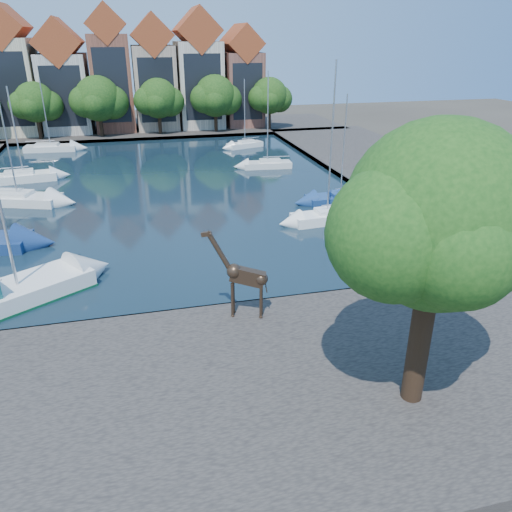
{
  "coord_description": "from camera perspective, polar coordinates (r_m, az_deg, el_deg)",
  "views": [
    {
      "loc": [
        -2.05,
        -22.58,
        13.34
      ],
      "look_at": [
        3.48,
        -0.18,
        3.09
      ],
      "focal_mm": 35.0,
      "sensor_mm": 36.0,
      "label": 1
    }
  ],
  "objects": [
    {
      "name": "giraffe_statue",
      "position": [
        24.13,
        -1.54,
        -2.28
      ],
      "size": [
        3.02,
        1.31,
        4.43
      ],
      "color": "#39291C",
      "rests_on": "near_quay"
    },
    {
      "name": "far_tree_mid_east",
      "position": [
        73.65,
        -11.04,
        17.13
      ],
      "size": [
        7.02,
        5.4,
        7.52
      ],
      "color": "#332114",
      "rests_on": "far_quay"
    },
    {
      "name": "sailboat_left_c",
      "position": [
        47.49,
        -25.54,
        6.08
      ],
      "size": [
        7.51,
        4.76,
        10.88
      ],
      "color": "white",
      "rests_on": "water_basin"
    },
    {
      "name": "sailboat_left_e",
      "position": [
        68.52,
        -22.42,
        11.47
      ],
      "size": [
        6.28,
        2.65,
        8.63
      ],
      "color": "silver",
      "rests_on": "water_basin"
    },
    {
      "name": "townhouse_east_inner",
      "position": [
        78.87,
        -11.55,
        19.43
      ],
      "size": [
        5.94,
        9.18,
        15.79
      ],
      "color": "tan",
      "rests_on": "far_quay"
    },
    {
      "name": "sailboat_right_a",
      "position": [
        38.93,
        8.13,
        4.73
      ],
      "size": [
        5.66,
        2.39,
        11.75
      ],
      "color": "white",
      "rests_on": "water_basin"
    },
    {
      "name": "townhouse_west_mid",
      "position": [
        80.14,
        -25.95,
        18.06
      ],
      "size": [
        5.94,
        9.18,
        16.79
      ],
      "color": "beige",
      "rests_on": "far_quay"
    },
    {
      "name": "townhouse_east_mid",
      "position": [
        79.45,
        -6.6,
        20.02
      ],
      "size": [
        6.43,
        9.18,
        16.65
      ],
      "color": "beige",
      "rests_on": "far_quay"
    },
    {
      "name": "far_tree_mid_west",
      "position": [
        73.62,
        -17.52,
        16.63
      ],
      "size": [
        7.8,
        6.0,
        8.0
      ],
      "color": "#332114",
      "rests_on": "far_quay"
    },
    {
      "name": "far_tree_far_east",
      "position": [
        76.25,
        1.62,
        17.72
      ],
      "size": [
        6.76,
        5.2,
        7.36
      ],
      "color": "#332114",
      "rests_on": "far_quay"
    },
    {
      "name": "far_quay",
      "position": [
        79.69,
        -12.57,
        13.94
      ],
      "size": [
        60.0,
        16.0,
        0.5
      ],
      "primitive_type": "cube",
      "color": "#443F3B",
      "rests_on": "ground"
    },
    {
      "name": "water_basin",
      "position": [
        48.49,
        -11.0,
        7.59
      ],
      "size": [
        38.0,
        50.0,
        0.08
      ],
      "primitive_type": "cube",
      "color": "black",
      "rests_on": "ground"
    },
    {
      "name": "sailboat_right_d",
      "position": [
        65.71,
        -1.28,
        12.73
      ],
      "size": [
        4.92,
        3.01,
        8.33
      ],
      "color": "white",
      "rests_on": "water_basin"
    },
    {
      "name": "townhouse_east_end",
      "position": [
        80.64,
        -1.71,
        19.51
      ],
      "size": [
        5.44,
        9.18,
        14.43
      ],
      "color": "brown",
      "rests_on": "far_quay"
    },
    {
      "name": "ground",
      "position": [
        26.31,
        -7.52,
        -6.75
      ],
      "size": [
        160.0,
        160.0,
        0.0
      ],
      "primitive_type": "plane",
      "color": "#38332B",
      "rests_on": "ground"
    },
    {
      "name": "plane_tree",
      "position": [
        17.6,
        20.42,
        3.62
      ],
      "size": [
        8.32,
        6.4,
        10.62
      ],
      "color": "#332114",
      "rests_on": "near_quay"
    },
    {
      "name": "right_quay",
      "position": [
        55.43,
        16.03,
        9.37
      ],
      "size": [
        14.0,
        52.0,
        0.5
      ],
      "primitive_type": "cube",
      "color": "#443F3B",
      "rests_on": "ground"
    },
    {
      "name": "townhouse_west_inner",
      "position": [
        79.25,
        -21.03,
        18.13
      ],
      "size": [
        6.43,
        9.18,
        15.15
      ],
      "color": "beige",
      "rests_on": "far_quay"
    },
    {
      "name": "far_tree_west",
      "position": [
        74.49,
        -23.86,
        15.65
      ],
      "size": [
        6.76,
        5.2,
        7.36
      ],
      "color": "#332114",
      "rests_on": "far_quay"
    },
    {
      "name": "sailboat_right_c",
      "position": [
        55.13,
        1.31,
        10.58
      ],
      "size": [
        5.3,
        2.29,
        9.96
      ],
      "color": "silver",
      "rests_on": "water_basin"
    },
    {
      "name": "near_quay",
      "position": [
        20.45,
        -5.09,
        -15.95
      ],
      "size": [
        50.0,
        14.0,
        0.5
      ],
      "primitive_type": "cube",
      "color": "#443F3B",
      "rests_on": "ground"
    },
    {
      "name": "far_tree_east",
      "position": [
        74.52,
        -4.61,
        17.63
      ],
      "size": [
        7.54,
        5.8,
        7.84
      ],
      "color": "#332114",
      "rests_on": "far_quay"
    },
    {
      "name": "sailboat_left_d",
      "position": [
        54.78,
        -25.02,
        8.35
      ],
      "size": [
        6.22,
        2.88,
        8.97
      ],
      "color": "white",
      "rests_on": "water_basin"
    },
    {
      "name": "sailboat_right_b",
      "position": [
        44.08,
        9.61,
        6.75
      ],
      "size": [
        5.99,
        2.35,
        8.98
      ],
      "color": "navy",
      "rests_on": "water_basin"
    },
    {
      "name": "townhouse_center",
      "position": [
        78.75,
        -16.2,
        19.45
      ],
      "size": [
        5.44,
        9.18,
        16.93
      ],
      "color": "brown",
      "rests_on": "far_quay"
    }
  ]
}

